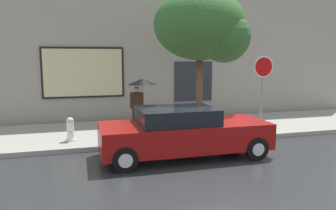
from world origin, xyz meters
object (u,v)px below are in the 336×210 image
street_tree (205,28)px  stop_sign (263,78)px  pedestrian_with_umbrella (141,88)px  fire_hydrant (70,129)px  parked_car (183,132)px

street_tree → stop_sign: street_tree is taller
pedestrian_with_umbrella → street_tree: (2.02, -1.16, 2.11)m
pedestrian_with_umbrella → street_tree: 3.14m
fire_hydrant → stop_sign: size_ratio=0.28×
parked_car → fire_hydrant: bearing=145.8°
fire_hydrant → stop_sign: (6.63, -0.35, 1.53)m
parked_car → stop_sign: bearing=26.2°
street_tree → pedestrian_with_umbrella: bearing=150.2°
stop_sign → parked_car: bearing=-153.8°
fire_hydrant → parked_car: bearing=-34.2°
parked_car → stop_sign: stop_sign is taller
fire_hydrant → street_tree: size_ratio=0.15×
parked_car → street_tree: bearing=54.8°
parked_car → pedestrian_with_umbrella: pedestrian_with_umbrella is taller
parked_car → fire_hydrant: 3.74m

